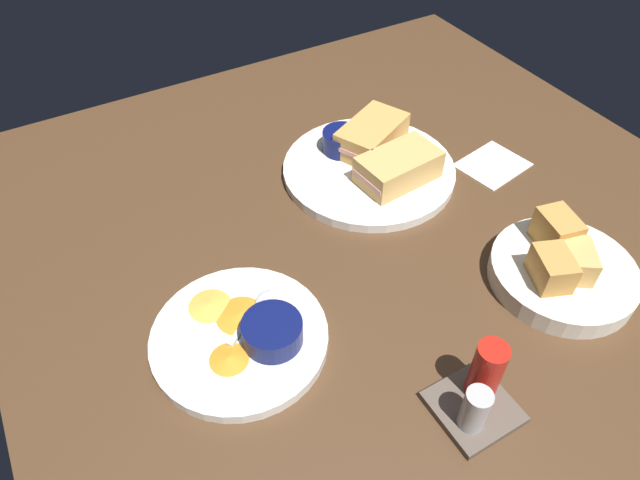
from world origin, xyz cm
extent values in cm
cube|color=#4C331E|center=(0.00, 0.00, -1.50)|extent=(110.00, 110.00, 3.00)
cylinder|color=white|center=(-6.35, -10.71, 0.80)|extent=(28.98, 28.98, 1.60)
cube|color=tan|center=(-8.52, -5.65, 4.00)|extent=(13.63, 8.74, 4.80)
cube|color=#DB938E|center=(-8.52, -5.65, 4.00)|extent=(13.84, 8.16, 0.80)
cube|color=tan|center=(-9.65, -15.12, 4.00)|extent=(15.00, 12.42, 4.80)
cube|color=#DB938E|center=(-9.65, -15.12, 4.00)|extent=(14.98, 11.98, 0.80)
cylinder|color=#0C144C|center=(-4.75, -17.03, 3.43)|extent=(6.65, 6.65, 3.65)
cylinder|color=black|center=(-4.75, -17.03, 4.85)|extent=(5.45, 5.45, 0.60)
cube|color=silver|center=(-8.58, -8.26, 1.85)|extent=(2.93, 5.36, 0.40)
ellipsoid|color=silver|center=(-6.38, -13.30, 2.00)|extent=(3.30, 3.81, 0.80)
cylinder|color=white|center=(26.75, 9.66, 0.80)|extent=(22.67, 22.67, 1.60)
cylinder|color=#0C144C|center=(23.35, 12.49, 3.22)|extent=(7.65, 7.65, 3.24)
cylinder|color=olive|center=(23.35, 12.49, 4.44)|extent=(6.27, 6.27, 0.60)
cube|color=silver|center=(26.19, 9.32, 1.85)|extent=(5.11, 3.55, 0.40)
ellipsoid|color=silver|center=(21.50, 6.45, 2.00)|extent=(3.88, 3.55, 0.80)
cone|color=orange|center=(29.31, 12.46, 1.90)|extent=(6.95, 6.95, 0.60)
cone|color=orange|center=(25.41, 7.09, 1.90)|extent=(7.49, 7.49, 0.60)
cone|color=gold|center=(28.20, 3.59, 1.90)|extent=(6.66, 6.66, 0.60)
cylinder|color=silver|center=(-16.47, 22.74, 1.50)|extent=(19.99, 19.99, 3.00)
cube|color=#C68C42|center=(-18.08, 18.56, 5.54)|extent=(5.60, 6.81, 5.08)
cube|color=tan|center=(-16.42, 23.65, 5.03)|extent=(6.99, 7.43, 4.06)
cube|color=#C68C42|center=(-12.58, 23.18, 5.23)|extent=(6.34, 7.22, 4.46)
cube|color=brown|center=(7.18, 31.88, 0.50)|extent=(9.00, 9.00, 1.00)
cylinder|color=red|center=(5.38, 30.68, 5.25)|extent=(3.60, 3.60, 8.50)
cylinder|color=#B2B2B2|center=(8.98, 33.28, 4.00)|extent=(3.00, 3.00, 6.00)
cube|color=white|center=(-26.29, -1.89, 0.20)|extent=(12.40, 10.77, 0.40)
camera|label=1|loc=(38.88, 51.27, 61.38)|focal=32.06mm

